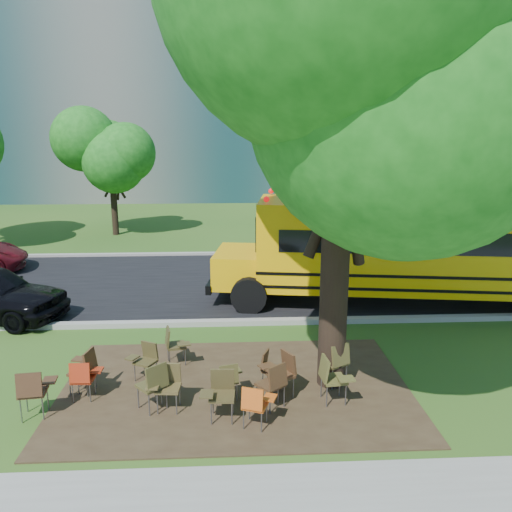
{
  "coord_description": "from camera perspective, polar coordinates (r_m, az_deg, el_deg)",
  "views": [
    {
      "loc": [
        0.93,
        -9.75,
        5.02
      ],
      "look_at": [
        1.62,
        3.45,
        1.81
      ],
      "focal_mm": 35.0,
      "sensor_mm": 36.0,
      "label": 1
    }
  ],
  "objects": [
    {
      "name": "ground",
      "position": [
        11.0,
        -7.73,
        -13.62
      ],
      "size": [
        160.0,
        160.0,
        0.0
      ],
      "primitive_type": "plane",
      "color": "#224D18",
      "rests_on": "ground"
    },
    {
      "name": "dirt_patch",
      "position": [
        10.52,
        -2.33,
        -14.77
      ],
      "size": [
        7.0,
        4.5,
        0.03
      ],
      "primitive_type": "cube",
      "color": "#382819",
      "rests_on": "ground"
    },
    {
      "name": "asphalt_road",
      "position": [
        17.5,
        -5.92,
        -3.02
      ],
      "size": [
        80.0,
        8.0,
        0.04
      ],
      "primitive_type": "cube",
      "color": "black",
      "rests_on": "ground"
    },
    {
      "name": "kerb_near",
      "position": [
        13.71,
        -6.74,
        -7.61
      ],
      "size": [
        80.0,
        0.25,
        0.14
      ],
      "primitive_type": "cube",
      "color": "gray",
      "rests_on": "ground"
    },
    {
      "name": "kerb_far",
      "position": [
        21.45,
        -5.4,
        0.24
      ],
      "size": [
        80.0,
        0.25,
        0.14
      ],
      "primitive_type": "cube",
      "color": "gray",
      "rests_on": "ground"
    },
    {
      "name": "building_main",
      "position": [
        47.0,
        -14.89,
        20.52
      ],
      "size": [
        38.0,
        16.0,
        22.0
      ],
      "primitive_type": "cube",
      "color": "slate",
      "rests_on": "ground"
    },
    {
      "name": "building_right",
      "position": [
        53.56,
        24.18,
        20.55
      ],
      "size": [
        30.0,
        16.0,
        25.0
      ],
      "primitive_type": "cube",
      "color": "slate",
      "rests_on": "ground"
    },
    {
      "name": "bg_tree_2",
      "position": [
        26.44,
        -16.29,
        11.36
      ],
      "size": [
        4.8,
        4.8,
        6.62
      ],
      "color": "black",
      "rests_on": "ground"
    },
    {
      "name": "bg_tree_3",
      "position": [
        24.78,
        13.96,
        13.28
      ],
      "size": [
        5.6,
        5.6,
        7.84
      ],
      "color": "black",
      "rests_on": "ground"
    },
    {
      "name": "main_tree",
      "position": [
        9.6,
        9.82,
        19.36
      ],
      "size": [
        7.2,
        7.2,
        9.62
      ],
      "color": "black",
      "rests_on": "ground"
    },
    {
      "name": "school_bus",
      "position": [
        15.85,
        21.32,
        1.08
      ],
      "size": [
        13.15,
        4.57,
        3.16
      ],
      "rotation": [
        0.0,
        0.0,
        -0.14
      ],
      "color": "#EDAC07",
      "rests_on": "ground"
    },
    {
      "name": "chair_0",
      "position": [
        10.1,
        -24.09,
        -13.66
      ],
      "size": [
        0.63,
        0.62,
        0.95
      ],
      "rotation": [
        0.0,
        0.0,
        0.11
      ],
      "color": "#432818",
      "rests_on": "ground"
    },
    {
      "name": "chair_1",
      "position": [
        10.38,
        -19.12,
        -12.86
      ],
      "size": [
        0.55,
        0.49,
        0.84
      ],
      "rotation": [
        0.0,
        0.0,
        -0.03
      ],
      "color": "#A62B11",
      "rests_on": "ground"
    },
    {
      "name": "chair_2",
      "position": [
        9.68,
        -11.52,
        -13.84
      ],
      "size": [
        0.65,
        0.82,
        0.96
      ],
      "rotation": [
        0.0,
        0.0,
        0.72
      ],
      "color": "#45401E",
      "rests_on": "ground"
    },
    {
      "name": "chair_3",
      "position": [
        9.69,
        -10.11,
        -14.05
      ],
      "size": [
        0.61,
        0.52,
        0.89
      ],
      "rotation": [
        0.0,
        0.0,
        3.07
      ],
      "color": "brown",
      "rests_on": "ground"
    },
    {
      "name": "chair_4",
      "position": [
        9.0,
        -0.03,
        -16.4
      ],
      "size": [
        0.66,
        0.52,
        0.83
      ],
      "rotation": [
        0.0,
        0.0,
        -0.35
      ],
      "color": "#C85215",
      "rests_on": "ground"
    },
    {
      "name": "chair_5",
      "position": [
        9.27,
        -4.07,
        -15.03
      ],
      "size": [
        0.62,
        0.55,
        0.93
      ],
      "rotation": [
        0.0,
        0.0,
        3.09
      ],
      "color": "#443A1D",
      "rests_on": "ground"
    },
    {
      "name": "chair_6",
      "position": [
        9.98,
        3.0,
        -12.82
      ],
      "size": [
        0.76,
        0.62,
        0.93
      ],
      "rotation": [
        0.0,
        0.0,
        2.09
      ],
      "color": "#472D19",
      "rests_on": "ground"
    },
    {
      "name": "chair_7",
      "position": [
        9.82,
        8.62,
        -13.36
      ],
      "size": [
        0.61,
        0.63,
        0.95
      ],
      "rotation": [
        0.0,
        0.0,
        -1.47
      ],
      "color": "brown",
      "rests_on": "ground"
    },
    {
      "name": "chair_8",
      "position": [
        10.65,
        -18.98,
        -11.83
      ],
      "size": [
        0.54,
        0.68,
        0.93
      ],
      "rotation": [
        0.0,
        0.0,
        1.38
      ],
      "color": "#492F1A",
      "rests_on": "ground"
    },
    {
      "name": "chair_9",
      "position": [
        10.87,
        -12.5,
        -11.23
      ],
      "size": [
        0.68,
        0.53,
        0.82
      ],
      "rotation": [
        0.0,
        0.0,
        2.66
      ],
      "color": "#433B1D",
      "rests_on": "ground"
    },
    {
      "name": "chair_10",
      "position": [
        11.37,
        -9.37,
        -9.72
      ],
      "size": [
        0.62,
        0.6,
        0.88
      ],
      "rotation": [
        0.0,
        0.0,
        -1.34
      ],
      "color": "#443D1D",
      "rests_on": "ground"
    },
    {
      "name": "chair_11",
      "position": [
        9.87,
        -3.16,
        -13.66
      ],
      "size": [
        0.54,
        0.59,
        0.8
      ],
      "rotation": [
        0.0,
        0.0,
        0.28
      ],
      "color": "#4B4620",
      "rests_on": "ground"
    },
    {
      "name": "chair_12",
      "position": [
        10.3,
        1.6,
        -12.46
      ],
      "size": [
        0.5,
        0.63,
        0.79
      ],
      "rotation": [
        0.0,
        0.0,
        4.33
      ],
      "color": "#432C18",
      "rests_on": "ground"
    },
    {
      "name": "chair_13",
      "position": [
        10.48,
        9.22,
        -11.52
      ],
      "size": [
        0.64,
        0.78,
        0.96
      ],
      "rotation": [
        0.0,
        0.0,
        0.52
      ],
      "color": "#4F4822",
      "rests_on": "ground"
    },
    {
      "name": "chair_14",
      "position": [
        9.57,
        2.04,
        -14.03
      ],
      "size": [
        0.63,
        0.79,
        0.93
      ],
      "rotation": [
        0.0,
        0.0,
        0.67
      ],
      "color": "#452C18",
      "rests_on": "ground"
    }
  ]
}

